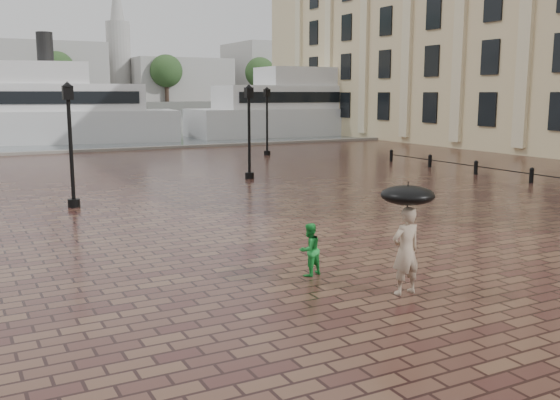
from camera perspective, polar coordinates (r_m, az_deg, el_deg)
name	(u,v)px	position (r m, az deg, el deg)	size (l,w,h in m)	color
ground	(368,247)	(17.19, 8.04, -4.28)	(300.00, 300.00, 0.00)	#371C19
harbour_water	(20,120)	(106.01, -22.70, 6.78)	(240.00, 240.00, 0.00)	#454D54
quay_edge	(106,151)	(46.71, -15.65, 4.32)	(80.00, 0.60, 0.30)	slate
distant_skyline	(187,73)	(173.53, -8.52, 11.41)	(102.50, 22.00, 33.00)	gray
bollard_row	(532,174)	(31.33, 22.01, 2.19)	(0.22, 21.22, 0.73)	black
street_lamps	(138,130)	(32.13, -12.87, 6.28)	(21.44, 14.44, 4.40)	black
adult_pedestrian	(406,251)	(13.17, 11.42, -4.57)	(0.67, 0.44, 1.85)	tan
child_pedestrian	(309,250)	(14.30, 2.70, -4.55)	(0.59, 0.46, 1.22)	green
ferry_near	(6,110)	(56.62, -23.76, 7.52)	(28.46, 11.13, 9.10)	silver
ferry_far	(323,107)	(64.10, 3.97, 8.46)	(27.65, 7.15, 9.03)	silver
umbrella	(408,195)	(12.94, 11.59, 0.43)	(1.10, 1.10, 1.19)	black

